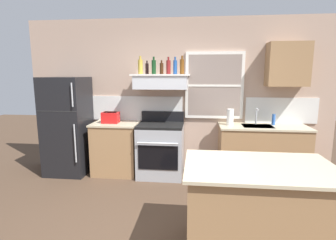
{
  "coord_description": "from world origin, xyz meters",
  "views": [
    {
      "loc": [
        0.36,
        -2.48,
        1.75
      ],
      "look_at": [
        -0.05,
        1.2,
        1.1
      ],
      "focal_mm": 28.18,
      "sensor_mm": 36.0,
      "label": 1
    }
  ],
  "objects_px": {
    "stove_range": "(161,149)",
    "bottle_balsamic_dark": "(147,69)",
    "bottle_champagne_gold_foil": "(140,67)",
    "bottle_dark_green_wine": "(154,67)",
    "kitchen_island": "(257,210)",
    "refrigerator": "(68,126)",
    "bottle_red_label_wine": "(168,67)",
    "paper_towel_roll": "(230,117)",
    "bottle_brown_stout": "(162,68)",
    "dish_soap_bottle": "(274,120)",
    "bottle_amber_wine": "(182,66)",
    "toaster": "(111,117)",
    "bottle_blue_liqueur": "(175,67)"
  },
  "relations": [
    {
      "from": "bottle_dark_green_wine",
      "to": "kitchen_island",
      "type": "distance_m",
      "value": 2.76
    },
    {
      "from": "bottle_blue_liqueur",
      "to": "dish_soap_bottle",
      "type": "distance_m",
      "value": 1.86
    },
    {
      "from": "toaster",
      "to": "kitchen_island",
      "type": "xyz_separation_m",
      "value": [
        2.08,
        -1.94,
        -0.55
      ]
    },
    {
      "from": "dish_soap_bottle",
      "to": "kitchen_island",
      "type": "bearing_deg",
      "value": -108.11
    },
    {
      "from": "bottle_balsamic_dark",
      "to": "bottle_amber_wine",
      "type": "relative_size",
      "value": 0.75
    },
    {
      "from": "stove_range",
      "to": "bottle_dark_green_wine",
      "type": "distance_m",
      "value": 1.41
    },
    {
      "from": "toaster",
      "to": "dish_soap_bottle",
      "type": "bearing_deg",
      "value": 2.59
    },
    {
      "from": "bottle_dark_green_wine",
      "to": "bottle_blue_liqueur",
      "type": "distance_m",
      "value": 0.35
    },
    {
      "from": "bottle_amber_wine",
      "to": "refrigerator",
      "type": "bearing_deg",
      "value": -178.07
    },
    {
      "from": "refrigerator",
      "to": "bottle_brown_stout",
      "type": "xyz_separation_m",
      "value": [
        1.66,
        0.1,
        0.99
      ]
    },
    {
      "from": "bottle_champagne_gold_foil",
      "to": "dish_soap_bottle",
      "type": "relative_size",
      "value": 1.65
    },
    {
      "from": "bottle_red_label_wine",
      "to": "bottle_brown_stout",
      "type": "bearing_deg",
      "value": -177.4
    },
    {
      "from": "stove_range",
      "to": "bottle_champagne_gold_foil",
      "type": "height_order",
      "value": "bottle_champagne_gold_foil"
    },
    {
      "from": "bottle_brown_stout",
      "to": "kitchen_island",
      "type": "relative_size",
      "value": 0.16
    },
    {
      "from": "stove_range",
      "to": "dish_soap_bottle",
      "type": "distance_m",
      "value": 1.96
    },
    {
      "from": "stove_range",
      "to": "bottle_blue_liqueur",
      "type": "height_order",
      "value": "bottle_blue_liqueur"
    },
    {
      "from": "bottle_brown_stout",
      "to": "bottle_amber_wine",
      "type": "xyz_separation_m",
      "value": [
        0.34,
        -0.04,
        0.03
      ]
    },
    {
      "from": "bottle_red_label_wine",
      "to": "stove_range",
      "type": "bearing_deg",
      "value": -144.99
    },
    {
      "from": "bottle_champagne_gold_foil",
      "to": "dish_soap_bottle",
      "type": "height_order",
      "value": "bottle_champagne_gold_foil"
    },
    {
      "from": "stove_range",
      "to": "dish_soap_bottle",
      "type": "relative_size",
      "value": 6.06
    },
    {
      "from": "bottle_balsamic_dark",
      "to": "toaster",
      "type": "bearing_deg",
      "value": -170.52
    },
    {
      "from": "stove_range",
      "to": "bottle_champagne_gold_foil",
      "type": "xyz_separation_m",
      "value": [
        -0.34,
        0.05,
        1.41
      ]
    },
    {
      "from": "refrigerator",
      "to": "bottle_brown_stout",
      "type": "relative_size",
      "value": 7.44
    },
    {
      "from": "bottle_dark_green_wine",
      "to": "kitchen_island",
      "type": "bearing_deg",
      "value": -56.14
    },
    {
      "from": "refrigerator",
      "to": "bottle_red_label_wine",
      "type": "xyz_separation_m",
      "value": [
        1.77,
        0.11,
        1.02
      ]
    },
    {
      "from": "bottle_amber_wine",
      "to": "toaster",
      "type": "bearing_deg",
      "value": -178.52
    },
    {
      "from": "bottle_dark_green_wine",
      "to": "bottle_champagne_gold_foil",
      "type": "bearing_deg",
      "value": 177.85
    },
    {
      "from": "stove_range",
      "to": "bottle_red_label_wine",
      "type": "bearing_deg",
      "value": 35.01
    },
    {
      "from": "toaster",
      "to": "bottle_champagne_gold_foil",
      "type": "distance_m",
      "value": 1.01
    },
    {
      "from": "bottle_dark_green_wine",
      "to": "bottle_brown_stout",
      "type": "height_order",
      "value": "bottle_dark_green_wine"
    },
    {
      "from": "bottle_champagne_gold_foil",
      "to": "bottle_brown_stout",
      "type": "bearing_deg",
      "value": 4.69
    },
    {
      "from": "refrigerator",
      "to": "bottle_blue_liqueur",
      "type": "height_order",
      "value": "bottle_blue_liqueur"
    },
    {
      "from": "paper_towel_roll",
      "to": "refrigerator",
      "type": "bearing_deg",
      "value": -178.77
    },
    {
      "from": "paper_towel_roll",
      "to": "kitchen_island",
      "type": "xyz_separation_m",
      "value": [
        0.05,
        -1.96,
        -0.59
      ]
    },
    {
      "from": "bottle_balsamic_dark",
      "to": "bottle_blue_liqueur",
      "type": "distance_m",
      "value": 0.48
    },
    {
      "from": "bottle_brown_stout",
      "to": "bottle_red_label_wine",
      "type": "relative_size",
      "value": 0.81
    },
    {
      "from": "bottle_dark_green_wine",
      "to": "bottle_red_label_wine",
      "type": "relative_size",
      "value": 1.01
    },
    {
      "from": "bottle_champagne_gold_foil",
      "to": "bottle_brown_stout",
      "type": "relative_size",
      "value": 1.3
    },
    {
      "from": "bottle_champagne_gold_foil",
      "to": "toaster",
      "type": "bearing_deg",
      "value": -175.7
    },
    {
      "from": "bottle_champagne_gold_foil",
      "to": "paper_towel_roll",
      "type": "height_order",
      "value": "bottle_champagne_gold_foil"
    },
    {
      "from": "stove_range",
      "to": "bottle_balsamic_dark",
      "type": "height_order",
      "value": "bottle_balsamic_dark"
    },
    {
      "from": "paper_towel_roll",
      "to": "kitchen_island",
      "type": "relative_size",
      "value": 0.19
    },
    {
      "from": "toaster",
      "to": "bottle_blue_liqueur",
      "type": "relative_size",
      "value": 1.06
    },
    {
      "from": "dish_soap_bottle",
      "to": "kitchen_island",
      "type": "relative_size",
      "value": 0.13
    },
    {
      "from": "bottle_red_label_wine",
      "to": "paper_towel_roll",
      "type": "height_order",
      "value": "bottle_red_label_wine"
    },
    {
      "from": "toaster",
      "to": "bottle_balsamic_dark",
      "type": "relative_size",
      "value": 1.33
    },
    {
      "from": "dish_soap_bottle",
      "to": "bottle_amber_wine",
      "type": "bearing_deg",
      "value": -176.52
    },
    {
      "from": "bottle_dark_green_wine",
      "to": "bottle_red_label_wine",
      "type": "xyz_separation_m",
      "value": [
        0.24,
        0.04,
        -0.0
      ]
    },
    {
      "from": "bottle_amber_wine",
      "to": "paper_towel_roll",
      "type": "xyz_separation_m",
      "value": [
        0.8,
        -0.01,
        -0.83
      ]
    },
    {
      "from": "refrigerator",
      "to": "bottle_balsamic_dark",
      "type": "bearing_deg",
      "value": 5.73
    }
  ]
}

